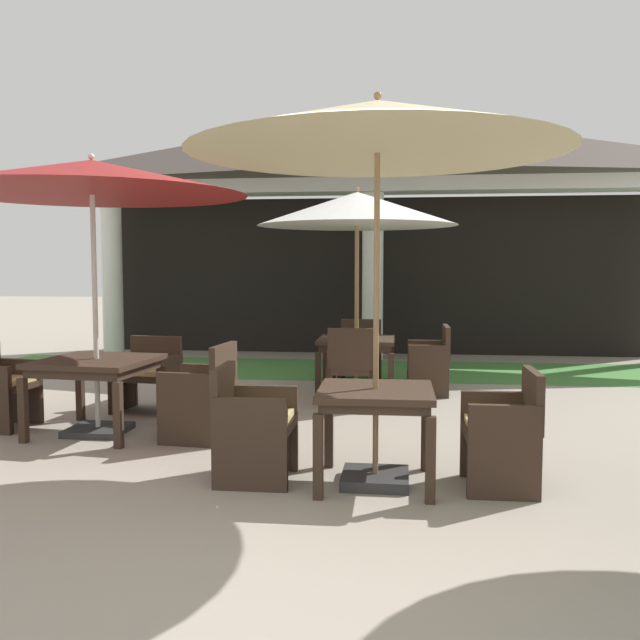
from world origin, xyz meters
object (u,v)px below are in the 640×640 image
patio_chair_near_foreground_east (202,394)px  patio_chair_mid_left_west (252,426)px  patio_chair_mid_right_south (352,371)px  patio_table_mid_left (376,402)px  patio_umbrella_mid_right (357,210)px  patio_table_near_foreground (97,368)px  patio_chair_near_foreground_north (148,376)px  patio_umbrella_near_foreground (92,179)px  patio_table_mid_right (357,345)px  patio_chair_mid_right_north (360,352)px  patio_umbrella_mid_left (377,129)px  patio_chair_near_foreground_west (0,387)px  terracotta_urn (416,373)px  patio_chair_mid_right_east (431,361)px  patio_chair_mid_left_east (504,433)px

patio_chair_near_foreground_east → patio_chair_mid_left_west: 1.37m
patio_chair_mid_left_west → patio_chair_mid_right_south: bearing=168.1°
patio_table_mid_left → patio_umbrella_mid_right: bearing=96.1°
patio_table_near_foreground → patio_chair_near_foreground_north: 1.11m
patio_umbrella_near_foreground → patio_table_mid_right: size_ratio=3.02×
patio_table_mid_left → patio_chair_mid_right_north: (-0.41, 4.67, -0.22)m
patio_umbrella_mid_left → patio_table_near_foreground: bearing=155.8°
patio_table_mid_right → patio_chair_mid_right_south: bearing=-89.3°
patio_chair_mid_right_south → patio_chair_mid_left_west: bearing=-101.9°
patio_chair_near_foreground_west → terracotta_urn: (4.21, 2.97, -0.24)m
patio_chair_mid_right_south → patio_chair_near_foreground_west: bearing=-158.1°
patio_chair_mid_right_north → terracotta_urn: size_ratio=2.07×
patio_umbrella_mid_left → terracotta_urn: 4.96m
patio_chair_near_foreground_north → patio_chair_mid_right_east: (3.21, 1.41, 0.03)m
patio_table_near_foreground → patio_umbrella_mid_right: (2.36, 2.48, 1.70)m
patio_table_mid_right → patio_umbrella_mid_right: size_ratio=0.37×
patio_chair_near_foreground_east → patio_chair_mid_left_east: (2.62, -1.13, -0.01)m
patio_umbrella_mid_right → patio_chair_mid_right_north: (-0.01, 0.95, -1.94)m
patio_table_mid_left → patio_chair_mid_left_east: size_ratio=0.97×
patio_chair_mid_left_east → patio_chair_mid_right_north: 4.85m
patio_chair_mid_left_east → terracotta_urn: bearing=6.8°
patio_table_mid_right → patio_table_near_foreground: bearing=-133.6°
patio_chair_mid_left_east → terracotta_urn: (-0.57, 4.29, -0.24)m
patio_chair_mid_right_north → patio_chair_near_foreground_north: bearing=45.5°
patio_umbrella_near_foreground → patio_chair_near_foreground_east: (1.08, -0.10, -2.03)m
patio_umbrella_mid_left → patio_chair_mid_left_east: patio_umbrella_mid_left is taller
patio_umbrella_mid_right → patio_chair_mid_right_east: (0.95, 0.01, -1.92)m
patio_umbrella_near_foreground → patio_chair_near_foreground_east: bearing=-5.1°
patio_chair_near_foreground_east → patio_chair_mid_left_east: 2.85m
patio_chair_near_foreground_north → patio_chair_mid_right_east: bearing=-151.1°
patio_chair_mid_right_north → patio_chair_mid_right_south: size_ratio=0.92×
patio_chair_near_foreground_east → patio_chair_mid_right_north: size_ratio=1.05×
patio_chair_mid_right_south → terracotta_urn: patio_chair_mid_right_south is taller
patio_chair_mid_right_east → patio_table_mid_right: bearing=90.0°
patio_chair_near_foreground_north → patio_table_mid_left: 3.54m
patio_chair_near_foreground_west → patio_chair_mid_right_east: size_ratio=0.98×
patio_chair_near_foreground_north → patio_chair_mid_left_east: (3.60, -2.31, 0.02)m
patio_table_mid_right → patio_umbrella_near_foreground: bearing=-133.6°
patio_chair_near_foreground_north → patio_umbrella_mid_right: (2.26, 1.40, 1.95)m
patio_chair_near_foreground_west → patio_table_mid_left: 4.07m
patio_chair_near_foreground_north → terracotta_urn: bearing=-141.7°
patio_chair_near_foreground_east → terracotta_urn: size_ratio=2.19×
patio_umbrella_mid_left → terracotta_urn: patio_umbrella_mid_left is taller
patio_table_mid_right → terracotta_urn: size_ratio=2.36×
patio_chair_mid_left_east → patio_chair_mid_right_south: (-1.33, 2.76, 0.01)m
patio_chair_near_foreground_east → patio_table_near_foreground: bearing=90.0°
patio_umbrella_near_foreground → patio_chair_near_foreground_east: size_ratio=3.26×
patio_umbrella_near_foreground → patio_chair_mid_right_east: bearing=37.0°
patio_table_mid_left → patio_chair_mid_right_east: (0.55, 3.73, -0.20)m
patio_umbrella_mid_right → patio_chair_mid_right_north: bearing=90.7°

